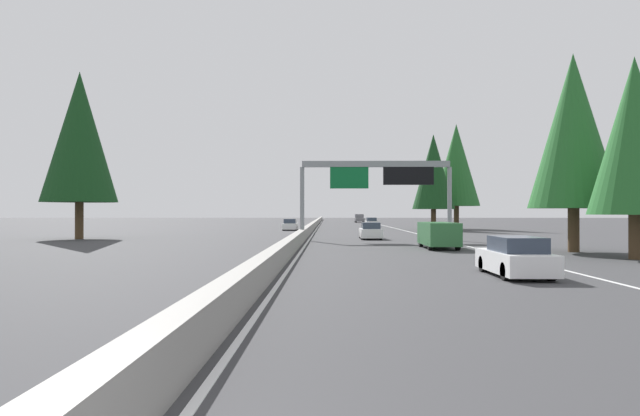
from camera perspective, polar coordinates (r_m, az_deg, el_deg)
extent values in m
plane|color=#38383A|center=(64.19, -0.84, -2.52)|extent=(320.00, 320.00, 0.00)
cube|color=gray|center=(84.17, -0.63, -1.71)|extent=(180.00, 0.56, 0.90)
cube|color=silver|center=(74.78, 8.26, -2.21)|extent=(160.00, 0.16, 0.01)
cube|color=silver|center=(74.18, -0.41, -2.23)|extent=(160.00, 0.16, 0.01)
cylinder|color=gray|center=(46.93, -1.83, 0.44)|extent=(0.36, 0.36, 6.13)
cylinder|color=gray|center=(47.95, 13.04, 0.43)|extent=(0.36, 0.36, 6.13)
cube|color=gray|center=(47.21, 5.69, 4.47)|extent=(0.50, 12.32, 0.50)
cube|color=#0C602D|center=(46.84, 2.99, 3.16)|extent=(0.12, 3.20, 1.90)
cube|color=black|center=(47.29, 8.98, 3.25)|extent=(0.16, 4.20, 1.50)
cube|color=white|center=(22.11, 19.22, -5.18)|extent=(4.40, 1.80, 0.76)
cube|color=#2D3847|center=(21.86, 19.39, -3.50)|extent=(2.46, 1.51, 0.56)
cylinder|color=black|center=(23.25, 16.26, -5.47)|extent=(0.64, 0.22, 0.64)
cylinder|color=black|center=(23.71, 19.96, -5.36)|extent=(0.64, 0.22, 0.64)
cylinder|color=black|center=(20.56, 18.36, -6.13)|extent=(0.64, 0.22, 0.64)
cylinder|color=black|center=(21.08, 22.48, -5.98)|extent=(0.64, 0.22, 0.64)
cube|color=#2D6B38|center=(37.13, 11.96, -2.56)|extent=(5.00, 1.95, 1.44)
cube|color=#2D3847|center=(34.87, 12.68, -2.29)|extent=(0.08, 1.48, 0.56)
cylinder|color=black|center=(38.68, 10.23, -3.40)|extent=(0.70, 0.24, 0.70)
cylinder|color=black|center=(39.00, 12.71, -3.37)|extent=(0.70, 0.24, 0.70)
cylinder|color=black|center=(35.34, 11.13, -3.68)|extent=(0.70, 0.24, 0.70)
cylinder|color=black|center=(35.68, 13.83, -3.65)|extent=(0.70, 0.24, 0.70)
cube|color=white|center=(49.35, 5.15, -2.54)|extent=(4.40, 1.80, 0.76)
cube|color=#2D3847|center=(49.11, 5.17, -1.78)|extent=(2.46, 1.51, 0.56)
cylinder|color=black|center=(50.71, 4.14, -2.72)|extent=(0.64, 0.22, 0.64)
cylinder|color=black|center=(50.83, 5.92, -2.72)|extent=(0.64, 0.22, 0.64)
cylinder|color=black|center=(47.91, 4.33, -2.86)|extent=(0.64, 0.22, 0.64)
cylinder|color=black|center=(48.03, 6.21, -2.85)|extent=(0.64, 0.22, 0.64)
cube|color=slate|center=(125.57, 4.04, -1.20)|extent=(5.60, 2.00, 0.70)
cube|color=slate|center=(126.57, 4.01, -0.83)|extent=(2.24, 1.84, 0.90)
cube|color=#2D3847|center=(126.57, 4.01, -0.79)|extent=(2.02, 1.92, 0.41)
cylinder|color=black|center=(127.37, 3.61, -1.29)|extent=(0.80, 0.28, 0.80)
cylinder|color=black|center=(127.47, 4.38, -1.28)|extent=(0.80, 0.28, 0.80)
cylinder|color=black|center=(123.68, 3.69, -1.31)|extent=(0.80, 0.28, 0.80)
cylinder|color=black|center=(123.78, 4.49, -1.31)|extent=(0.80, 0.28, 0.80)
cube|color=white|center=(90.34, 5.23, -1.57)|extent=(4.40, 1.80, 0.76)
cube|color=#2D3847|center=(90.11, 5.24, -1.15)|extent=(2.46, 1.51, 0.56)
cylinder|color=black|center=(91.69, 4.67, -1.68)|extent=(0.64, 0.22, 0.64)
cylinder|color=black|center=(91.81, 5.66, -1.68)|extent=(0.64, 0.22, 0.64)
cylinder|color=black|center=(88.88, 4.79, -1.72)|extent=(0.64, 0.22, 0.64)
cylinder|color=black|center=(89.00, 5.81, -1.72)|extent=(0.64, 0.22, 0.64)
cube|color=white|center=(72.62, -3.04, -1.86)|extent=(4.40, 1.80, 0.76)
cube|color=#2D3847|center=(72.39, -3.05, -1.34)|extent=(2.46, 1.51, 0.56)
cylinder|color=black|center=(74.09, -3.58, -1.99)|extent=(0.64, 0.22, 0.64)
cylinder|color=black|center=(73.98, -2.35, -1.99)|extent=(0.64, 0.22, 0.64)
cylinder|color=black|center=(71.28, -3.75, -2.05)|extent=(0.64, 0.22, 0.64)
cylinder|color=black|center=(71.17, -2.48, -2.05)|extent=(0.64, 0.22, 0.64)
cylinder|color=#4C3823|center=(32.23, 29.39, -2.58)|extent=(0.60, 0.60, 2.24)
cone|color=#236028|center=(32.43, 29.36, 6.46)|extent=(4.49, 4.49, 7.96)
cylinder|color=#4C3823|center=(36.47, 24.38, -2.06)|extent=(0.64, 0.64, 2.60)
cone|color=#236028|center=(36.77, 24.36, 7.19)|extent=(5.20, 5.20, 9.22)
cylinder|color=#4C3823|center=(74.27, 11.47, -1.16)|extent=(0.66, 0.66, 2.75)
cone|color=#143D19|center=(74.45, 11.46, 3.65)|extent=(5.50, 5.50, 9.75)
cylinder|color=#4C3823|center=(79.76, 13.70, -0.94)|extent=(0.71, 0.71, 3.20)
cone|color=#236028|center=(80.02, 13.69, 4.27)|extent=(6.41, 6.41, 11.36)
cylinder|color=#4C3823|center=(53.47, -23.29, -1.18)|extent=(0.71, 0.71, 3.24)
cone|color=#143D19|center=(53.87, -23.26, 6.68)|extent=(6.48, 6.48, 11.49)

